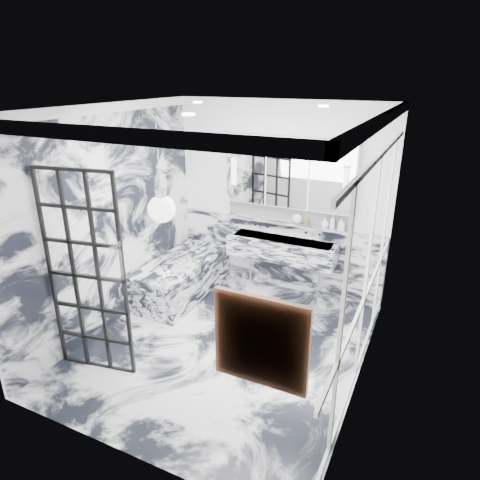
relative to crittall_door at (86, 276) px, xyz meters
The scene contains 25 objects.
floor 1.86m from the crittall_door, 41.30° to the left, with size 3.60×3.60×0.00m, color silver.
ceiling 2.23m from the crittall_door, 41.30° to the left, with size 3.60×3.60×0.00m, color white.
wall_back 3.00m from the crittall_door, 68.23° to the left, with size 3.60×3.60×0.00m, color white.
wall_front 1.41m from the crittall_door, 36.79° to the right, with size 3.60×3.60×0.00m, color white.
wall_left 1.12m from the crittall_door, 116.89° to the left, with size 3.60×3.60×0.00m, color white.
wall_right 2.89m from the crittall_door, 19.76° to the left, with size 3.60×3.60×0.00m, color white.
marble_clad_back 3.02m from the crittall_door, 68.06° to the left, with size 3.18×0.05×1.05m, color silver.
marble_clad_left 1.10m from the crittall_door, 116.18° to the left, with size 0.02×3.56×2.68m, color silver.
panel_molding 2.86m from the crittall_door, 19.89° to the left, with size 0.03×3.40×2.30m, color white.
soap_bottle_a 3.31m from the crittall_door, 54.24° to the left, with size 0.08×0.08×0.20m, color #8C5919.
soap_bottle_b 3.38m from the crittall_door, 52.56° to the left, with size 0.08×0.09×0.19m, color #4C4C51.
soap_bottle_c 3.25m from the crittall_door, 55.72° to the left, with size 0.12×0.12×0.15m, color silver.
face_pot 3.04m from the crittall_door, 62.09° to the left, with size 0.15×0.15×0.15m, color white.
amber_bottle 3.11m from the crittall_door, 59.68° to the left, with size 0.04×0.04×0.10m, color #8C5919.
flower_vase 1.19m from the crittall_door, 77.49° to the left, with size 0.08×0.08×0.12m, color silver.
crittall_door is the anchor object (origin of this frame).
artwork 2.47m from the crittall_door, 18.85° to the right, with size 0.55×0.05×0.55m, color orange.
pendant_light 1.43m from the crittall_door, ahead, with size 0.23×0.23×0.23m, color white.
trough_sink 2.85m from the crittall_door, 63.56° to the left, with size 1.60×0.45×0.30m, color silver.
ledge 2.97m from the crittall_door, 64.97° to the left, with size 1.90×0.14×0.04m, color silver.
subway_tile 3.03m from the crittall_door, 65.47° to the left, with size 1.90×0.03×0.23m, color white.
mirror_cabinet 3.05m from the crittall_door, 65.02° to the left, with size 1.90×0.16×1.00m, color white.
sconce_left 2.72m from the crittall_door, 80.47° to the left, with size 0.07×0.07×0.40m, color white.
sconce_right 3.39m from the crittall_door, 51.41° to the left, with size 0.07×0.07×0.40m, color white.
bathtub 2.06m from the crittall_door, 92.09° to the left, with size 0.75×1.65×0.55m, color silver.
Camera 1 is at (2.08, -3.92, 3.11)m, focal length 32.00 mm.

